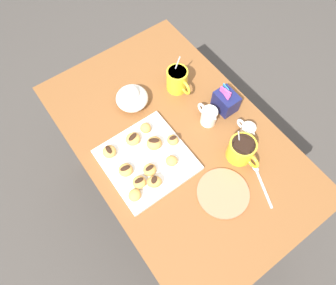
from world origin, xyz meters
The scene contains 30 objects.
ground_plane centered at (0.00, 0.00, 0.00)m, with size 8.00×8.00×0.00m, color #423D38.
dining_table centered at (0.00, 0.00, 0.57)m, with size 1.08×0.68×0.71m.
pastry_plate_square centered at (0.01, -0.14, 0.72)m, with size 0.29×0.29×0.02m, color white.
coffee_mug_yellow_left centered at (-0.19, 0.14, 0.76)m, with size 0.13×0.08×0.15m.
coffee_mug_yellow_right centered at (0.19, 0.14, 0.76)m, with size 0.13×0.10×0.14m.
cream_pitcher_white centered at (0.01, 0.14, 0.75)m, with size 0.10×0.06×0.07m.
sugar_caddy centered at (0.00, 0.24, 0.75)m, with size 0.09×0.07×0.11m.
ice_cream_bowl centered at (-0.23, -0.05, 0.75)m, with size 0.13×0.13×0.09m.
chocolate_sauce_pitcher centered at (0.14, 0.22, 0.74)m, with size 0.09×0.05×0.06m.
saucer_coral_left centered at (0.27, 0.00, 0.71)m, with size 0.18×0.18×0.01m, color #E5704C.
loose_spoon_near_saucer centered at (0.31, 0.14, 0.71)m, with size 0.15×0.07×0.01m.
beignet_0 centered at (-0.08, -0.14, 0.74)m, with size 0.06×0.05×0.03m, color #D19347.
chocolate_drizzle_0 centered at (-0.08, -0.14, 0.75)m, with size 0.04×0.02×0.01m, color black.
beignet_1 centered at (0.10, -0.25, 0.74)m, with size 0.05×0.04×0.03m, color #D19347.
beignet_2 centered at (-0.02, -0.09, 0.74)m, with size 0.06×0.05×0.04m, color #D19347.
chocolate_drizzle_2 centered at (-0.02, -0.09, 0.76)m, with size 0.04×0.02×0.01m, color black.
beignet_3 centered at (-0.08, -0.24, 0.74)m, with size 0.05×0.05×0.03m, color #D19347.
chocolate_drizzle_3 centered at (-0.08, -0.24, 0.76)m, with size 0.04×0.02×0.01m, color black.
beignet_4 centered at (0.01, -0.23, 0.74)m, with size 0.05×0.05×0.03m, color #D19347.
chocolate_drizzle_4 centered at (0.01, -0.23, 0.75)m, with size 0.04×0.02×0.01m, color black.
beignet_5 centered at (0.11, -0.17, 0.74)m, with size 0.04×0.05×0.04m, color #D19347.
chocolate_drizzle_5 centered at (0.11, -0.17, 0.76)m, with size 0.03×0.02×0.01m, color black.
beignet_6 centered at (0.06, -0.16, 0.74)m, with size 0.05×0.05×0.03m, color #D19347.
chocolate_drizzle_6 centered at (0.06, -0.16, 0.76)m, with size 0.03×0.02×0.01m, color black.
beignet_7 centered at (0.07, -0.21, 0.74)m, with size 0.05×0.05×0.03m, color #D19347.
chocolate_drizzle_7 centered at (0.07, -0.21, 0.75)m, with size 0.03×0.02×0.01m, color black.
beignet_8 centered at (0.01, -0.03, 0.74)m, with size 0.04×0.04×0.03m, color #D19347.
chocolate_drizzle_8 centered at (0.01, -0.03, 0.76)m, with size 0.03×0.02×0.01m, color black.
beignet_9 centered at (0.08, -0.08, 0.74)m, with size 0.04×0.04×0.03m, color #D19347.
beignet_10 centered at (-0.09, -0.08, 0.74)m, with size 0.04×0.04×0.03m, color #D19347.
Camera 1 is at (0.42, -0.35, 1.73)m, focal length 32.93 mm.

